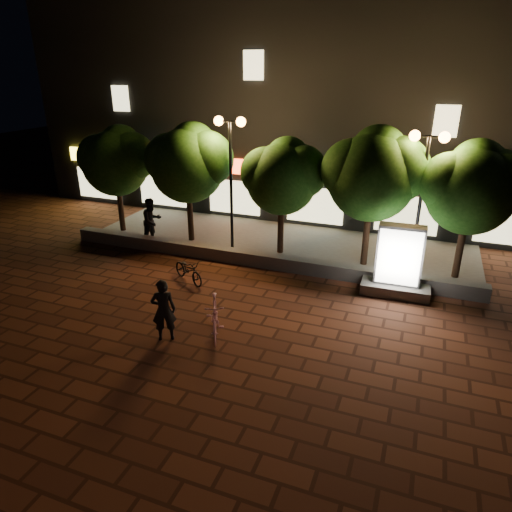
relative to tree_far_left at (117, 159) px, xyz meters
The scene contains 16 objects.
ground 9.43m from the tree_far_left, 38.18° to the right, with size 80.00×80.00×0.00m, color #5C2E1D.
retaining_wall 7.72m from the tree_far_left, 11.89° to the right, with size 16.00×0.45×0.50m, color slate.
sidewalk 7.74m from the tree_far_left, ahead, with size 16.00×5.00×0.08m, color slate.
building_block 10.38m from the tree_far_left, 47.32° to the left, with size 28.00×8.12×11.30m.
tree_far_left is the anchor object (origin of this frame).
tree_left 3.51m from the tree_far_left, ahead, with size 3.60×3.00×4.89m.
tree_mid 7.50m from the tree_far_left, ahead, with size 3.24×2.70×4.50m.
tree_right 10.81m from the tree_far_left, ahead, with size 3.72×3.10×5.07m.
tree_far_right 14.00m from the tree_far_left, ahead, with size 3.48×2.90×4.76m.
street_lamp_left 5.50m from the tree_far_left, ahead, with size 1.26×0.36×5.18m.
street_lamp_right 12.47m from the tree_far_left, ahead, with size 1.26×0.36×4.98m.
ad_kiosk 12.45m from the tree_far_left, ahead, with size 2.21×1.16×2.36m.
scooter_pink 10.26m from the tree_far_left, 39.93° to the right, with size 0.52×1.83×1.10m, color pink.
rider 9.83m from the tree_far_left, 47.75° to the right, with size 0.66×0.43×1.80m, color black.
scooter_parked 6.99m from the tree_far_left, 34.47° to the right, with size 0.57×1.64×0.86m, color black.
pedestrian 3.25m from the tree_far_left, 24.23° to the right, with size 0.94×0.73×1.93m, color black.
Camera 1 is at (5.62, -10.77, 6.96)m, focal length 32.01 mm.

